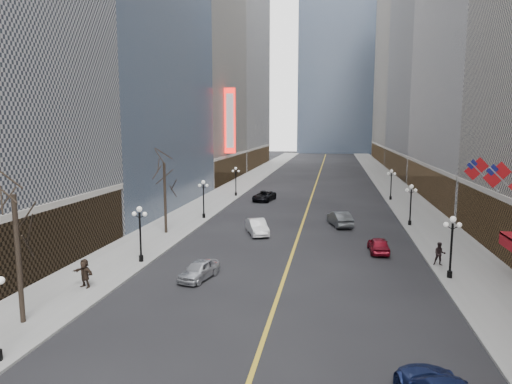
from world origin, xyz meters
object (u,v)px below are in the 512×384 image
at_px(car_nb_mid, 257,227).
at_px(streetlamp_east_2, 411,200).
at_px(streetlamp_west_3, 236,178).
at_px(car_nb_far, 264,196).
at_px(streetlamp_west_2, 203,195).
at_px(car_sb_mid, 379,245).
at_px(streetlamp_east_1, 452,240).
at_px(streetlamp_east_3, 391,181).
at_px(streetlamp_west_1, 140,228).
at_px(car_nb_near, 199,270).
at_px(car_sb_far, 340,219).

bearing_deg(car_nb_mid, streetlamp_east_2, 1.39).
bearing_deg(streetlamp_west_3, car_nb_far, -34.52).
relative_size(streetlamp_west_2, car_sb_mid, 1.12).
xyz_separation_m(streetlamp_west_2, car_sb_mid, (19.21, -11.53, -2.21)).
height_order(streetlamp_east_1, streetlamp_east_3, same).
distance_m(streetlamp_west_1, car_nb_near, 6.83).
bearing_deg(streetlamp_east_2, streetlamp_west_1, -142.67).
relative_size(streetlamp_east_2, streetlamp_east_3, 1.00).
bearing_deg(car_nb_near, streetlamp_west_3, 111.94).
bearing_deg(streetlamp_west_2, streetlamp_west_1, -90.00).
bearing_deg(streetlamp_west_1, car_sb_mid, 18.63).
relative_size(streetlamp_east_3, car_sb_far, 0.91).
bearing_deg(streetlamp_west_2, car_sb_mid, -30.97).
height_order(streetlamp_east_1, streetlamp_west_3, same).
relative_size(streetlamp_east_3, car_nb_near, 1.11).
height_order(streetlamp_west_2, streetlamp_west_3, same).
distance_m(streetlamp_east_2, car_sb_mid, 12.53).
relative_size(streetlamp_east_2, streetlamp_west_3, 1.00).
bearing_deg(car_sb_far, streetlamp_east_2, 172.24).
height_order(streetlamp_east_3, car_sb_mid, streetlamp_east_3).
bearing_deg(streetlamp_west_2, streetlamp_east_2, 0.00).
height_order(streetlamp_west_1, car_nb_near, streetlamp_west_1).
distance_m(streetlamp_east_3, car_nb_near, 42.89).
height_order(car_nb_mid, car_sb_mid, car_nb_mid).
distance_m(streetlamp_east_3, car_sb_mid, 29.93).
bearing_deg(car_sb_mid, streetlamp_east_3, -100.86).
xyz_separation_m(streetlamp_east_1, car_sb_far, (-7.65, 16.89, -2.08)).
xyz_separation_m(streetlamp_west_3, car_sb_mid, (19.21, -29.53, -2.21)).
xyz_separation_m(streetlamp_east_2, streetlamp_west_3, (-23.60, 18.00, 0.00)).
bearing_deg(streetlamp_west_3, streetlamp_west_2, -90.00).
xyz_separation_m(streetlamp_east_1, streetlamp_west_2, (-23.60, 18.00, 0.00)).
distance_m(streetlamp_east_1, streetlamp_west_1, 23.60).
bearing_deg(streetlamp_east_3, car_nb_far, -169.42).
height_order(streetlamp_west_2, car_nb_mid, streetlamp_west_2).
relative_size(car_sb_mid, car_sb_far, 0.82).
xyz_separation_m(car_nb_near, car_nb_mid, (1.83, 14.35, 0.08)).
height_order(streetlamp_east_1, car_sb_mid, streetlamp_east_1).
bearing_deg(car_nb_mid, car_nb_far, 75.88).
bearing_deg(streetlamp_east_2, streetlamp_east_3, 90.00).
height_order(streetlamp_east_3, car_nb_mid, streetlamp_east_3).
height_order(streetlamp_west_3, car_nb_mid, streetlamp_west_3).
distance_m(car_sb_mid, car_sb_far, 10.91).
relative_size(streetlamp_east_1, streetlamp_west_2, 1.00).
height_order(streetlamp_west_2, car_nb_far, streetlamp_west_2).
height_order(streetlamp_west_3, car_sb_far, streetlamp_west_3).
distance_m(streetlamp_west_2, car_nb_far, 15.53).
bearing_deg(car_nb_near, streetlamp_east_2, 63.10).
height_order(streetlamp_east_2, streetlamp_west_3, same).
xyz_separation_m(streetlamp_east_3, streetlamp_west_3, (-23.60, 0.00, 0.00)).
bearing_deg(streetlamp_west_1, car_sb_far, 46.64).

